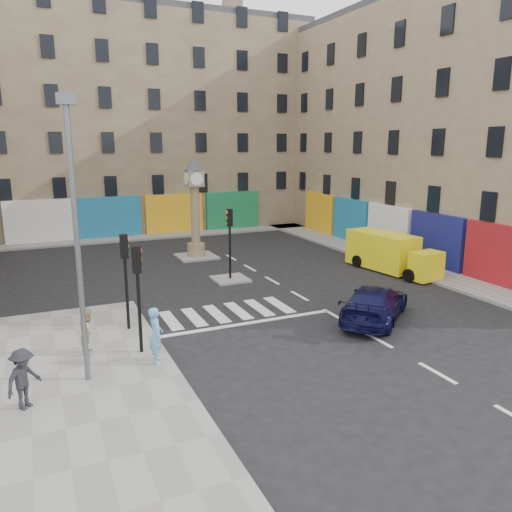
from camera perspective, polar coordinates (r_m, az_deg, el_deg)
ground at (r=20.81m, az=10.39°, el=-7.52°), size 120.00×120.00×0.00m
sidewalk_left at (r=15.67m, az=-21.30°, el=-14.96°), size 7.00×16.00×0.15m
sidewalk_right at (r=33.51m, az=13.06°, el=0.25°), size 2.60×30.00×0.15m
sidewalk_far at (r=39.51m, az=-13.18°, el=2.12°), size 32.00×2.40×0.15m
island_near at (r=26.66m, az=-2.96°, el=-2.65°), size 1.80×1.80×0.12m
island_far at (r=32.17m, az=-6.83°, el=-0.05°), size 2.40×2.40×0.12m
building_right at (r=36.94m, az=21.74°, el=13.22°), size 10.00×30.00×16.00m
building_far at (r=44.60m, az=-15.24°, el=14.07°), size 32.00×10.00×17.00m
traffic_light_left_near at (r=17.06m, az=-13.35°, el=-2.94°), size 0.28×0.22×3.70m
traffic_light_left_far at (r=19.35m, az=-14.72°, el=-1.16°), size 0.28×0.22×3.70m
traffic_light_island at (r=26.11m, az=-3.02°, el=2.71°), size 0.28×0.22×3.70m
lamp_post at (r=15.01m, az=-19.88°, el=3.01°), size 0.50×0.25×8.30m
clock_pillar at (r=31.58m, az=-7.00°, el=6.14°), size 1.20×1.20×6.10m
navy_sedan at (r=21.16m, az=13.43°, el=-5.25°), size 5.12×4.77×1.45m
yellow_van at (r=29.33m, az=15.03°, el=0.34°), size 2.58×6.00×2.12m
pedestrian_blue at (r=16.63m, az=-11.36°, el=-8.85°), size 0.53×0.73×1.87m
pedestrian_tan at (r=18.01m, az=-18.60°, el=-8.11°), size 0.76×0.88×1.56m
pedestrian_dark at (r=15.06m, az=-25.05°, el=-12.59°), size 1.22×1.21×1.69m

